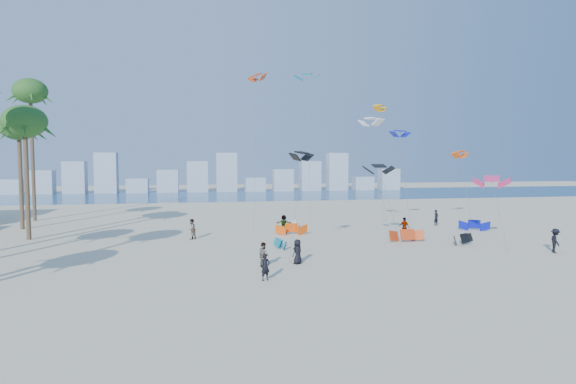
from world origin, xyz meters
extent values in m
plane|color=beige|center=(0.00, 0.00, 0.00)|extent=(220.00, 220.00, 0.00)
plane|color=navy|center=(0.00, 72.00, 0.01)|extent=(220.00, 220.00, 0.00)
imported|color=black|center=(-0.38, 4.91, 0.81)|extent=(0.70, 0.59, 1.63)
imported|color=gray|center=(-0.03, 8.56, 0.84)|extent=(0.95, 1.02, 1.67)
imported|color=black|center=(2.40, 9.01, 0.86)|extent=(1.00, 0.95, 1.72)
imported|color=gray|center=(14.39, 18.40, 0.92)|extent=(0.92, 1.16, 1.84)
imported|color=black|center=(22.77, 9.26, 0.95)|extent=(1.06, 1.38, 1.89)
imported|color=gray|center=(3.81, 22.76, 0.89)|extent=(1.74, 0.90, 1.79)
imported|color=black|center=(20.97, 24.96, 0.85)|extent=(0.74, 0.65, 1.71)
imported|color=gray|center=(-4.99, 20.68, 0.92)|extent=(1.11, 1.13, 1.84)
cylinder|color=#595959|center=(2.69, 11.08, 3.87)|extent=(1.55, 3.03, 7.75)
cylinder|color=#595959|center=(11.76, 17.87, 5.51)|extent=(0.10, 5.16, 11.04)
cylinder|color=#595959|center=(15.61, 21.12, 5.04)|extent=(0.72, 4.46, 10.08)
cylinder|color=#595959|center=(1.57, 27.65, 8.21)|extent=(0.98, 4.82, 16.42)
cylinder|color=#595959|center=(16.98, 30.97, 6.88)|extent=(1.44, 5.32, 13.78)
cylinder|color=#595959|center=(19.58, 11.69, 2.80)|extent=(0.72, 3.57, 5.61)
cylinder|color=#595959|center=(7.99, 30.29, 8.57)|extent=(0.65, 5.31, 17.16)
cylinder|color=#595959|center=(24.25, 24.74, 4.01)|extent=(1.25, 5.17, 8.03)
cylinder|color=#595959|center=(11.31, 14.36, 3.33)|extent=(1.27, 2.07, 6.67)
cylinder|color=brown|center=(-19.36, 23.00, 5.28)|extent=(0.40, 0.40, 10.56)
ellipsoid|color=#295F21|center=(-19.36, 23.00, 10.56)|extent=(3.80, 3.80, 2.85)
cylinder|color=brown|center=(-22.24, 30.00, 5.28)|extent=(0.40, 0.40, 10.55)
ellipsoid|color=#295F21|center=(-22.24, 30.00, 10.55)|extent=(3.80, 3.80, 2.85)
cylinder|color=brown|center=(-23.25, 37.00, 7.49)|extent=(0.40, 0.40, 14.98)
ellipsoid|color=#295F21|center=(-23.25, 37.00, 14.98)|extent=(3.80, 3.80, 2.85)
cube|color=#9EADBF|center=(-42.00, 82.00, 1.50)|extent=(4.40, 3.00, 3.00)
cube|color=#9EADBF|center=(-35.80, 82.00, 2.40)|extent=(4.40, 3.00, 4.80)
cube|color=#9EADBF|center=(-29.60, 82.00, 3.30)|extent=(4.40, 3.00, 6.60)
cube|color=#9EADBF|center=(-23.40, 82.00, 4.20)|extent=(4.40, 3.00, 8.40)
cube|color=#9EADBF|center=(-17.20, 82.00, 1.50)|extent=(4.40, 3.00, 3.00)
cube|color=#9EADBF|center=(-11.00, 82.00, 2.40)|extent=(4.40, 3.00, 4.80)
cube|color=#9EADBF|center=(-4.80, 82.00, 3.30)|extent=(4.40, 3.00, 6.60)
cube|color=#9EADBF|center=(1.40, 82.00, 4.20)|extent=(4.40, 3.00, 8.40)
cube|color=#9EADBF|center=(7.60, 82.00, 1.50)|extent=(4.40, 3.00, 3.00)
cube|color=#9EADBF|center=(13.80, 82.00, 2.40)|extent=(4.40, 3.00, 4.80)
cube|color=#9EADBF|center=(20.00, 82.00, 3.30)|extent=(4.40, 3.00, 6.60)
cube|color=#9EADBF|center=(26.20, 82.00, 4.20)|extent=(4.40, 3.00, 8.40)
cube|color=#9EADBF|center=(32.40, 82.00, 1.50)|extent=(4.40, 3.00, 3.00)
cube|color=#9EADBF|center=(38.60, 82.00, 2.40)|extent=(4.40, 3.00, 4.80)
camera|label=1|loc=(-4.13, -23.36, 7.35)|focal=30.14mm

